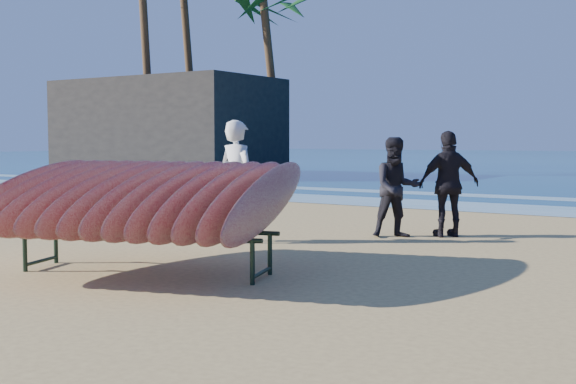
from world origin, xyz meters
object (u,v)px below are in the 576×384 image
palm_mid (272,11)px  surfboard_rack (145,197)px  person_dark_a (397,187)px  building (167,128)px  person_dark_b (449,184)px  person_white (238,181)px

palm_mid → surfboard_rack: bearing=-59.8°
person_dark_a → palm_mid: bearing=89.3°
person_dark_a → building: 21.96m
person_dark_b → palm_mid: bearing=-91.2°
surfboard_rack → person_dark_b: bearing=52.8°
person_white → palm_mid: (-11.29, 17.80, 6.37)m
person_dark_a → palm_mid: (-13.20, 15.95, 6.50)m
surfboard_rack → palm_mid: (-11.96, 20.57, 6.41)m
building → palm_mid: palm_mid is taller
surfboard_rack → building: building is taller
person_dark_b → palm_mid: (-13.90, 15.41, 6.45)m
person_dark_a → person_white: bearing=-176.1°
surfboard_rack → building: bearing=114.9°
surfboard_rack → building: size_ratio=0.41×
surfboard_rack → building: (-16.03, 18.13, 1.22)m
person_white → person_dark_a: 2.66m
surfboard_rack → palm_mid: palm_mid is taller
building → person_white: bearing=-45.0°
palm_mid → person_dark_a: bearing=-50.4°
building → surfboard_rack: bearing=-48.5°
person_dark_a → person_dark_b: size_ratio=0.94×
person_white → building: 21.76m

